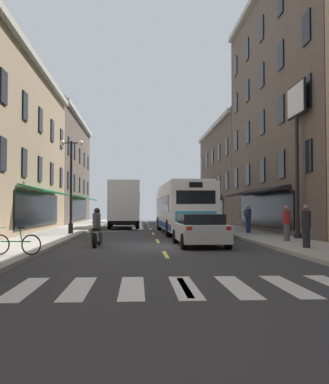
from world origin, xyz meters
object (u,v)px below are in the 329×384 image
at_px(pedestrian_far, 287,223).
at_px(sedan_near, 200,229).
at_px(billboard_sign, 297,123).
at_px(pedestrian_mid, 306,225).
at_px(street_lamp_twin, 71,182).
at_px(motorcycle_rider, 97,230).
at_px(sedan_mid, 126,218).
at_px(transit_bus, 181,207).
at_px(bicycle_near, 16,244).
at_px(pedestrian_near, 248,218).
at_px(box_truck, 124,204).

bearing_deg(pedestrian_far, sedan_near, 138.26).
bearing_deg(sedan_near, billboard_sign, 26.79).
xyz_separation_m(pedestrian_mid, street_lamp_twin, (-10.43, 10.07, 2.23)).
distance_m(sedan_near, motorcycle_rider, 4.44).
height_order(billboard_sign, sedan_mid, billboard_sign).
relative_size(transit_bus, pedestrian_far, 7.66).
relative_size(motorcycle_rider, pedestrian_far, 1.27).
distance_m(bicycle_near, street_lamp_twin, 12.40).
height_order(sedan_mid, street_lamp_twin, street_lamp_twin).
relative_size(pedestrian_mid, street_lamp_twin, 0.30).
relative_size(transit_bus, pedestrian_near, 7.31).
height_order(transit_bus, pedestrian_mid, transit_bus).
height_order(box_truck, pedestrian_mid, box_truck).
bearing_deg(box_truck, motorcycle_rider, -91.83).
bearing_deg(box_truck, sedan_mid, 90.07).
bearing_deg(box_truck, billboard_sign, -58.38).
xyz_separation_m(sedan_near, street_lamp_twin, (-6.69, 7.49, 2.50)).
bearing_deg(motorcycle_rider, transit_bus, 65.16).
xyz_separation_m(bicycle_near, pedestrian_mid, (10.38, 2.03, 0.48)).
bearing_deg(pedestrian_mid, motorcycle_rider, -44.26).
relative_size(box_truck, pedestrian_far, 4.90).
xyz_separation_m(pedestrian_far, street_lamp_twin, (-10.83, 6.64, 2.24)).
distance_m(motorcycle_rider, pedestrian_far, 8.65).
bearing_deg(box_truck, transit_bus, -62.78).
xyz_separation_m(pedestrian_near, pedestrian_far, (0.11, -6.76, -0.07)).
xyz_separation_m(box_truck, pedestrian_near, (7.91, -10.06, -0.94)).
distance_m(motorcycle_rider, pedestrian_near, 11.47).
relative_size(transit_bus, box_truck, 1.56).
bearing_deg(pedestrian_mid, billboard_sign, -134.35).
xyz_separation_m(motorcycle_rider, pedestrian_far, (8.59, 0.97, 0.27)).
bearing_deg(pedestrian_near, box_truck, 172.63).
xyz_separation_m(bicycle_near, street_lamp_twin, (-0.05, 12.10, 2.72)).
distance_m(sedan_near, street_lamp_twin, 10.34).
bearing_deg(street_lamp_twin, motorcycle_rider, -73.57).
xyz_separation_m(sedan_near, pedestrian_far, (4.14, 0.84, 0.26)).
relative_size(transit_bus, pedestrian_mid, 7.58).
xyz_separation_m(billboard_sign, pedestrian_far, (-1.20, -1.85, -5.01)).
bearing_deg(sedan_mid, pedestrian_far, -72.22).
bearing_deg(bicycle_near, sedan_mid, 84.84).
height_order(sedan_near, sedan_mid, sedan_near).
height_order(bicycle_near, pedestrian_mid, pedestrian_mid).
bearing_deg(sedan_near, box_truck, 102.37).
bearing_deg(bicycle_near, pedestrian_mid, 11.06).
distance_m(transit_bus, pedestrian_far, 9.85).
bearing_deg(transit_bus, pedestrian_near, -29.78).
height_order(pedestrian_mid, pedestrian_far, pedestrian_mid).
bearing_deg(motorcycle_rider, pedestrian_mid, -16.71).
relative_size(billboard_sign, motorcycle_rider, 3.78).
bearing_deg(pedestrian_near, motorcycle_rider, -93.19).
distance_m(box_truck, street_lamp_twin, 10.63).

